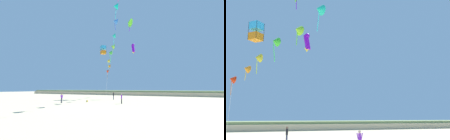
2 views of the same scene
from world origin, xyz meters
TOP-DOWN VIEW (x-y plane):
  - ground_plane at (0.00, 0.00)m, footprint 240.00×240.00m
  - dune_ridge at (0.00, 42.76)m, footprint 120.00×12.09m
  - person_near_left at (-3.49, 14.78)m, footprint 0.24×0.62m
  - person_near_right at (-8.48, 3.84)m, footprint 0.57×0.22m
  - person_mid_center at (1.67, 7.20)m, footprint 0.43×0.51m
  - kite_banner_string at (-1.29, 10.05)m, footprint 20.02×31.73m
  - large_kite_low_lead at (-7.33, 16.67)m, footprint 1.77×1.77m
  - large_kite_mid_trail at (-2.17, 22.63)m, footprint 1.92×2.66m
  - large_kite_high_solo at (-0.61, 21.06)m, footprint 1.30×1.19m
  - beach_ball at (-5.49, 7.38)m, footprint 0.36×0.36m

SIDE VIEW (x-z plane):
  - ground_plane at x=0.00m, z-range 0.00..0.00m
  - beach_ball at x=-5.49m, z-range 0.00..0.36m
  - dune_ridge at x=0.00m, z-range -0.01..1.78m
  - person_near_right at x=-8.48m, z-range 0.13..1.76m
  - person_mid_center at x=1.67m, z-range 0.13..1.82m
  - person_near_left at x=-3.49m, z-range 0.14..1.90m
  - large_kite_low_lead at x=-7.33m, z-range 11.47..13.66m
  - kite_banner_string at x=-1.29m, z-range 3.72..22.87m
  - large_kite_high_solo at x=-0.61m, z-range 11.90..14.71m
  - large_kite_mid_trail at x=-2.17m, z-range 19.40..23.41m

